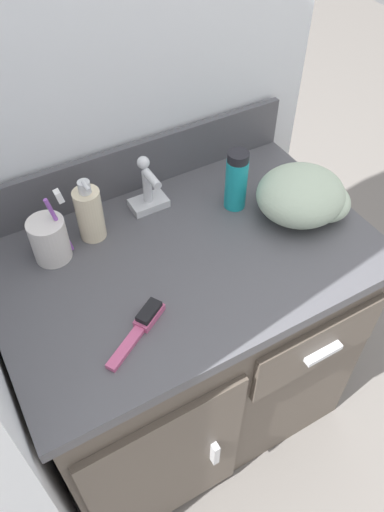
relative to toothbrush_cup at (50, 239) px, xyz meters
name	(u,v)px	position (x,y,z in m)	size (l,w,h in m)	color
ground_plane	(188,405)	(0.26, -0.14, -0.79)	(6.00, 6.00, 0.00)	slate
wall_back	(108,34)	(0.26, 0.18, 0.31)	(1.03, 0.08, 2.20)	silver
vanity	(187,342)	(0.25, -0.14, -0.40)	(0.85, 0.56, 0.73)	brown
backsplash	(133,167)	(0.26, 0.12, 0.01)	(0.85, 0.02, 0.13)	#4C4C51
sink_faucet	(148,191)	(0.26, 0.04, 0.00)	(0.09, 0.09, 0.14)	silver
toothbrush_cup	(50,239)	(0.00, 0.00, 0.00)	(0.09, 0.08, 0.17)	silver
soap_dispenser	(90,213)	(0.10, 0.02, 0.01)	(0.06, 0.06, 0.16)	beige
shaving_cream_can	(236,180)	(0.44, -0.05, 0.02)	(0.05, 0.05, 0.15)	teal
hairbrush	(142,324)	(0.09, -0.27, -0.04)	(0.16, 0.11, 0.03)	#C1517F
hand_towel	(306,196)	(0.57, -0.16, 0.00)	(0.22, 0.20, 0.11)	#A8BCA3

